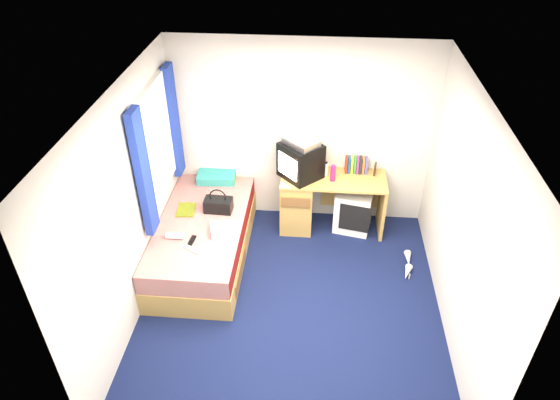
# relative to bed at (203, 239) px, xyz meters

# --- Properties ---
(ground) EXTENTS (3.40, 3.40, 0.00)m
(ground) POSITION_rel_bed_xyz_m (1.10, -0.70, -0.27)
(ground) COLOR #0C1438
(ground) RESTS_ON ground
(room_shell) EXTENTS (3.40, 3.40, 3.40)m
(room_shell) POSITION_rel_bed_xyz_m (1.10, -0.70, 1.18)
(room_shell) COLOR white
(room_shell) RESTS_ON ground
(bed) EXTENTS (1.01, 2.00, 0.54)m
(bed) POSITION_rel_bed_xyz_m (0.00, 0.00, 0.00)
(bed) COLOR tan
(bed) RESTS_ON ground
(pillow) EXTENTS (0.50, 0.34, 0.11)m
(pillow) POSITION_rel_bed_xyz_m (0.02, 0.88, 0.33)
(pillow) COLOR #1C64B6
(pillow) RESTS_ON bed
(desk) EXTENTS (1.30, 0.55, 0.75)m
(desk) POSITION_rel_bed_xyz_m (1.25, 0.74, 0.14)
(desk) COLOR tan
(desk) RESTS_ON ground
(storage_cube) EXTENTS (0.53, 0.53, 0.56)m
(storage_cube) POSITION_rel_bed_xyz_m (1.81, 0.75, 0.01)
(storage_cube) COLOR white
(storage_cube) RESTS_ON ground
(crt_tv) EXTENTS (0.60, 0.60, 0.44)m
(crt_tv) POSITION_rel_bed_xyz_m (1.10, 0.74, 0.70)
(crt_tv) COLOR black
(crt_tv) RESTS_ON desk
(vcr) EXTENTS (0.48, 0.48, 0.08)m
(vcr) POSITION_rel_bed_xyz_m (1.11, 0.74, 0.96)
(vcr) COLOR silver
(vcr) RESTS_ON crt_tv
(book_row) EXTENTS (0.27, 0.13, 0.20)m
(book_row) POSITION_rel_bed_xyz_m (1.79, 0.90, 0.58)
(book_row) COLOR maroon
(book_row) RESTS_ON desk
(picture_frame) EXTENTS (0.04, 0.12, 0.14)m
(picture_frame) POSITION_rel_bed_xyz_m (2.03, 0.87, 0.55)
(picture_frame) COLOR #321D10
(picture_frame) RESTS_ON desk
(pink_water_bottle) EXTENTS (0.07, 0.07, 0.20)m
(pink_water_bottle) POSITION_rel_bed_xyz_m (1.51, 0.67, 0.58)
(pink_water_bottle) COLOR #DA1E5F
(pink_water_bottle) RESTS_ON desk
(aerosol_can) EXTENTS (0.06, 0.06, 0.17)m
(aerosol_can) POSITION_rel_bed_xyz_m (1.42, 0.79, 0.57)
(aerosol_can) COLOR white
(aerosol_can) RESTS_ON desk
(handbag) EXTENTS (0.33, 0.20, 0.30)m
(handbag) POSITION_rel_bed_xyz_m (0.16, 0.22, 0.36)
(handbag) COLOR black
(handbag) RESTS_ON bed
(towel) EXTENTS (0.33, 0.29, 0.09)m
(towel) POSITION_rel_bed_xyz_m (0.29, -0.20, 0.32)
(towel) COLOR white
(towel) RESTS_ON bed
(magazine) EXTENTS (0.23, 0.29, 0.01)m
(magazine) POSITION_rel_bed_xyz_m (-0.22, 0.19, 0.28)
(magazine) COLOR #B2CB16
(magazine) RESTS_ON bed
(water_bottle) EXTENTS (0.20, 0.07, 0.07)m
(water_bottle) POSITION_rel_bed_xyz_m (-0.22, -0.34, 0.31)
(water_bottle) COLOR silver
(water_bottle) RESTS_ON bed
(colour_swatch_fan) EXTENTS (0.22, 0.16, 0.01)m
(colour_swatch_fan) POSITION_rel_bed_xyz_m (0.01, -0.52, 0.28)
(colour_swatch_fan) COLOR #FBA837
(colour_swatch_fan) RESTS_ON bed
(remote_control) EXTENTS (0.07, 0.16, 0.02)m
(remote_control) POSITION_rel_bed_xyz_m (-0.02, -0.37, 0.28)
(remote_control) COLOR black
(remote_control) RESTS_ON bed
(window_assembly) EXTENTS (0.11, 1.42, 1.40)m
(window_assembly) POSITION_rel_bed_xyz_m (-0.45, 0.20, 1.15)
(window_assembly) COLOR silver
(window_assembly) RESTS_ON room_shell
(white_heels) EXTENTS (0.17, 0.48, 0.09)m
(white_heels) POSITION_rel_bed_xyz_m (2.44, -0.01, -0.23)
(white_heels) COLOR silver
(white_heels) RESTS_ON ground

